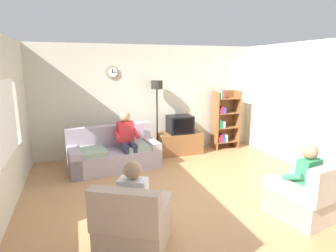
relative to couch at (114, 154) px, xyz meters
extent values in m
plane|color=#B27F51|center=(1.06, -1.72, -0.31)|extent=(12.00, 12.00, 0.00)
cube|color=beige|center=(1.06, 0.94, 1.04)|extent=(6.20, 0.12, 2.70)
cylinder|color=brown|center=(0.15, 0.86, 1.74)|extent=(0.28, 0.03, 0.28)
cylinder|color=white|center=(0.15, 0.85, 1.74)|extent=(0.24, 0.01, 0.24)
cube|color=black|center=(0.15, 0.84, 1.77)|extent=(0.02, 0.01, 0.09)
cube|color=black|center=(0.19, 0.84, 1.74)|extent=(0.11, 0.01, 0.01)
cube|color=beige|center=(-1.80, -1.72, 0.09)|extent=(0.12, 5.80, 0.80)
cube|color=beige|center=(-1.80, 0.38, 1.09)|extent=(0.12, 1.10, 1.20)
cube|color=white|center=(-1.77, -1.42, 1.09)|extent=(0.04, 2.00, 1.30)
cube|color=beige|center=(3.92, -1.72, 1.04)|extent=(0.12, 5.80, 2.70)
cube|color=#A899A8|center=(0.01, -0.05, -0.10)|extent=(1.98, 1.05, 0.42)
cube|color=#A899A8|center=(-0.04, 0.30, 0.35)|extent=(1.91, 0.42, 0.48)
cube|color=#A899A8|center=(0.84, 0.04, -0.03)|extent=(0.32, 0.86, 0.56)
cube|color=#A899A8|center=(-0.83, -0.15, -0.03)|extent=(0.32, 0.86, 0.56)
cube|color=gray|center=(0.51, -0.05, 0.16)|extent=(0.67, 0.74, 0.10)
cube|color=gray|center=(-0.48, -0.16, 0.16)|extent=(0.67, 0.74, 0.10)
cube|color=brown|center=(1.73, 0.53, -0.04)|extent=(1.10, 0.56, 0.54)
cube|color=black|center=(1.73, 0.79, -0.02)|extent=(1.10, 0.04, 0.03)
cube|color=black|center=(1.73, 0.51, 0.45)|extent=(0.60, 0.48, 0.44)
cube|color=black|center=(1.73, 0.27, 0.45)|extent=(0.50, 0.01, 0.36)
cube|color=brown|center=(2.75, 0.58, 0.46)|extent=(0.04, 0.36, 1.55)
cube|color=brown|center=(3.39, 0.58, 0.46)|extent=(0.04, 0.36, 1.55)
cube|color=brown|center=(3.07, 0.75, 0.46)|extent=(0.64, 0.02, 1.55)
cube|color=brown|center=(3.07, 0.58, -0.12)|extent=(0.60, 0.34, 0.02)
cube|color=red|center=(2.82, 0.56, -0.03)|extent=(0.04, 0.28, 0.15)
cube|color=red|center=(2.87, 0.56, -0.01)|extent=(0.04, 0.28, 0.20)
cube|color=#72338C|center=(2.92, 0.56, 0.00)|extent=(0.03, 0.28, 0.21)
cube|color=#2D59A5|center=(2.97, 0.56, -0.03)|extent=(0.06, 0.28, 0.15)
cube|color=silver|center=(3.04, 0.56, -0.01)|extent=(0.06, 0.28, 0.19)
cube|color=brown|center=(3.07, 0.58, 0.27)|extent=(0.60, 0.34, 0.02)
cube|color=#267F4C|center=(2.83, 0.56, 0.39)|extent=(0.06, 0.28, 0.22)
cube|color=#267F4C|center=(2.89, 0.56, 0.36)|extent=(0.04, 0.28, 0.17)
cube|color=silver|center=(2.95, 0.56, 0.37)|extent=(0.05, 0.28, 0.17)
cube|color=brown|center=(3.07, 0.58, 0.66)|extent=(0.60, 0.34, 0.02)
cube|color=#72338C|center=(2.82, 0.56, 0.74)|extent=(0.04, 0.28, 0.14)
cube|color=red|center=(2.87, 0.56, 0.76)|extent=(0.04, 0.28, 0.19)
cube|color=#72338C|center=(2.92, 0.56, 0.75)|extent=(0.05, 0.28, 0.16)
cube|color=#2D59A5|center=(2.97, 0.56, 0.74)|extent=(0.03, 0.28, 0.15)
cube|color=brown|center=(3.07, 0.58, 1.04)|extent=(0.60, 0.34, 0.02)
cube|color=silver|center=(2.82, 0.56, 1.16)|extent=(0.03, 0.28, 0.21)
cube|color=#267F4C|center=(2.87, 0.56, 1.16)|extent=(0.05, 0.28, 0.20)
cube|color=red|center=(2.93, 0.56, 1.16)|extent=(0.06, 0.28, 0.21)
cylinder|color=black|center=(1.17, 0.63, -0.30)|extent=(0.28, 0.28, 0.03)
cylinder|color=black|center=(1.17, 0.63, 0.54)|extent=(0.04, 0.04, 1.70)
cylinder|color=black|center=(1.17, 0.63, 1.44)|extent=(0.28, 0.28, 0.20)
cube|color=tan|center=(-0.11, -2.80, -0.11)|extent=(1.11, 1.12, 0.40)
cube|color=tan|center=(-0.29, -3.13, 0.34)|extent=(0.79, 0.54, 0.50)
cube|color=tan|center=(-0.36, -2.64, -0.03)|extent=(0.56, 0.80, 0.56)
cube|color=tan|center=(0.17, -2.93, -0.03)|extent=(0.56, 0.80, 0.56)
cube|color=#BCAD99|center=(2.41, -2.89, -0.11)|extent=(0.95, 0.98, 0.40)
cube|color=#BCAD99|center=(2.48, -3.25, 0.34)|extent=(0.82, 0.33, 0.50)
cube|color=#BCAD99|center=(2.11, -2.93, -0.03)|extent=(0.35, 0.82, 0.56)
cube|color=#BCAD99|center=(2.70, -2.81, -0.03)|extent=(0.35, 0.82, 0.56)
cube|color=red|center=(0.27, 0.00, 0.47)|extent=(0.36, 0.24, 0.48)
sphere|color=#A37A5B|center=(0.27, -0.01, 0.82)|extent=(0.22, 0.22, 0.22)
cylinder|color=#2D334C|center=(0.38, -0.18, 0.23)|extent=(0.17, 0.39, 0.13)
cylinder|color=#2D334C|center=(0.20, -0.20, 0.23)|extent=(0.17, 0.39, 0.13)
cylinder|color=#2D334C|center=(0.40, -0.37, -0.05)|extent=(0.12, 0.12, 0.52)
cylinder|color=#2D334C|center=(0.22, -0.39, -0.05)|extent=(0.12, 0.12, 0.52)
cylinder|color=red|center=(0.49, -0.08, 0.45)|extent=(0.13, 0.34, 0.20)
cylinder|color=red|center=(0.07, -0.13, 0.45)|extent=(0.13, 0.34, 0.20)
cube|color=silver|center=(-0.13, -2.85, 0.35)|extent=(0.39, 0.34, 0.48)
sphere|color=#A37A5B|center=(-0.13, -2.84, 0.70)|extent=(0.22, 0.22, 0.22)
cylinder|color=black|center=(-0.12, -2.64, 0.11)|extent=(0.30, 0.40, 0.13)
cylinder|color=black|center=(0.04, -2.72, 0.11)|extent=(0.30, 0.40, 0.13)
cylinder|color=black|center=(-0.03, -2.47, -0.11)|extent=(0.15, 0.15, 0.40)
cylinder|color=black|center=(0.13, -2.56, -0.11)|extent=(0.15, 0.15, 0.40)
cylinder|color=silver|center=(-0.27, -2.66, 0.33)|extent=(0.24, 0.33, 0.20)
cylinder|color=silver|center=(0.10, -2.86, 0.33)|extent=(0.24, 0.33, 0.20)
cube|color=#338C59|center=(2.42, -2.94, 0.35)|extent=(0.37, 0.26, 0.48)
sphere|color=#A37A5B|center=(2.41, -2.93, 0.70)|extent=(0.22, 0.22, 0.22)
cylinder|color=black|center=(2.29, -2.77, 0.11)|extent=(0.20, 0.40, 0.13)
cylinder|color=black|center=(2.47, -2.73, 0.11)|extent=(0.20, 0.40, 0.13)
cylinder|color=black|center=(2.25, -2.58, -0.11)|extent=(0.13, 0.13, 0.40)
cylinder|color=black|center=(2.43, -2.55, -0.11)|extent=(0.13, 0.13, 0.40)
cylinder|color=#338C59|center=(2.19, -2.88, 0.33)|extent=(0.15, 0.34, 0.20)
cylinder|color=#338C59|center=(2.60, -2.80, 0.33)|extent=(0.15, 0.34, 0.20)
camera|label=1|loc=(-0.71, -5.92, 1.90)|focal=29.99mm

